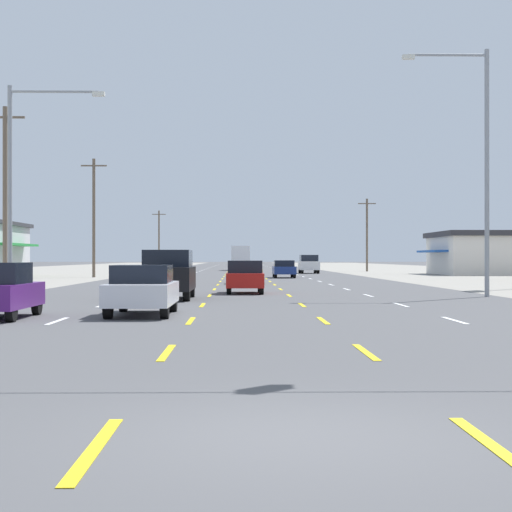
{
  "coord_description": "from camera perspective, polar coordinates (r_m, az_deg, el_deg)",
  "views": [
    {
      "loc": [
        -0.5,
        -7.97,
        1.67
      ],
      "look_at": [
        0.8,
        53.8,
        1.8
      ],
      "focal_mm": 59.83,
      "sensor_mm": 36.0,
      "label": 1
    }
  ],
  "objects": [
    {
      "name": "suv_inner_left_mid",
      "position": [
        34.47,
        -5.89,
        -1.19
      ],
      "size": [
        1.98,
        4.9,
        1.98
      ],
      "color": "black",
      "rests_on": "ground"
    },
    {
      "name": "streetlight_left_row_0",
      "position": [
        37.52,
        -15.48,
        5.33
      ],
      "size": [
        4.1,
        0.26,
        8.96
      ],
      "color": "gray",
      "rests_on": "ground"
    },
    {
      "name": "utility_pole_right_row_2",
      "position": [
        105.55,
        7.43,
        1.5
      ],
      "size": [
        2.2,
        0.26,
        8.94
      ],
      "color": "brown",
      "rests_on": "ground"
    },
    {
      "name": "box_truck_center_turn_distant_a",
      "position": [
        113.55,
        -1.04,
        -0.04
      ],
      "size": [
        2.4,
        7.2,
        3.23
      ],
      "color": "#B28C33",
      "rests_on": "ground"
    },
    {
      "name": "storefront_right_row_2",
      "position": [
        88.52,
        15.2,
        0.2
      ],
      "size": [
        11.51,
        11.98,
        4.27
      ],
      "color": "silver",
      "rests_on": "ground"
    },
    {
      "name": "sedan_inner_left_near",
      "position": [
        24.98,
        -7.59,
        -2.21
      ],
      "size": [
        1.8,
        4.5,
        1.46
      ],
      "color": "silver",
      "rests_on": "ground"
    },
    {
      "name": "utility_pole_left_row_1",
      "position": [
        74.17,
        -10.79,
        2.66
      ],
      "size": [
        2.2,
        0.26,
        10.15
      ],
      "color": "brown",
      "rests_on": "ground"
    },
    {
      "name": "hatchback_center_turn_midfar",
      "position": [
        39.93,
        -0.75,
        -1.39
      ],
      "size": [
        1.72,
        3.9,
        1.54
      ],
      "color": "red",
      "rests_on": "ground"
    },
    {
      "name": "lane_markings",
      "position": [
        112.48,
        -0.95,
        -0.97
      ],
      "size": [
        10.64,
        227.6,
        0.01
      ],
      "color": "white",
      "rests_on": "ground"
    },
    {
      "name": "utility_pole_left_row_0",
      "position": [
        49.78,
        -16.44,
        4.03
      ],
      "size": [
        2.2,
        0.26,
        10.14
      ],
      "color": "brown",
      "rests_on": "ground"
    },
    {
      "name": "sedan_inner_right_farther",
      "position": [
        71.12,
        1.88,
        -0.86
      ],
      "size": [
        1.8,
        4.5,
        1.46
      ],
      "color": "navy",
      "rests_on": "ground"
    },
    {
      "name": "utility_pole_left_row_3",
      "position": [
        139.84,
        -6.51,
        1.19
      ],
      "size": [
        2.2,
        0.26,
        9.37
      ],
      "color": "brown",
      "rests_on": "ground"
    },
    {
      "name": "signal_span_wire",
      "position": [
        14.82,
        2.66,
        13.26
      ],
      "size": [
        25.92,
        0.52,
        8.95
      ],
      "color": "brown",
      "rests_on": "ground"
    },
    {
      "name": "streetlight_right_row_0",
      "position": [
        37.89,
        14.7,
        6.5
      ],
      "size": [
        3.73,
        0.26,
        10.59
      ],
      "color": "gray",
      "rests_on": "ground"
    },
    {
      "name": "suv_far_right_farthest",
      "position": [
        91.56,
        3.55,
        -0.52
      ],
      "size": [
        1.98,
        4.9,
        1.98
      ],
      "color": "white",
      "rests_on": "ground"
    },
    {
      "name": "sedan_center_turn_far",
      "position": [
        55.05,
        -0.55,
        -1.07
      ],
      "size": [
        1.8,
        4.5,
        1.46
      ],
      "color": "#B28C33",
      "rests_on": "ground"
    },
    {
      "name": "ground_plane",
      "position": [
        73.99,
        -0.82,
        -1.41
      ],
      "size": [
        572.0,
        572.0,
        0.0
      ],
      "primitive_type": "plane",
      "color": "#4C4C4F"
    }
  ]
}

